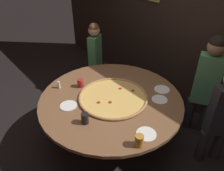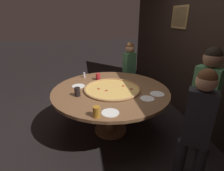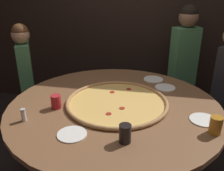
# 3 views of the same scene
# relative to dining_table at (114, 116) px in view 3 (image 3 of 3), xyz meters

# --- Properties ---
(back_wall) EXTENTS (6.40, 0.08, 2.60)m
(back_wall) POSITION_rel_dining_table_xyz_m (0.00, 1.48, 0.68)
(back_wall) COLOR black
(back_wall) RESTS_ON ground_plane
(dining_table) EXTENTS (1.75, 1.75, 0.74)m
(dining_table) POSITION_rel_dining_table_xyz_m (0.00, 0.00, 0.00)
(dining_table) COLOR brown
(dining_table) RESTS_ON ground_plane
(giant_pizza) EXTENTS (0.85, 0.85, 0.03)m
(giant_pizza) POSITION_rel_dining_table_xyz_m (0.02, 0.02, 0.13)
(giant_pizza) COLOR #EAB75B
(giant_pizza) RESTS_ON dining_table
(drink_cup_near_left) EXTENTS (0.08, 0.08, 0.12)m
(drink_cup_near_left) POSITION_rel_dining_table_xyz_m (0.16, -0.49, 0.18)
(drink_cup_near_left) COLOR black
(drink_cup_near_left) RESTS_ON dining_table
(drink_cup_near_right) EXTENTS (0.08, 0.08, 0.12)m
(drink_cup_near_right) POSITION_rel_dining_table_xyz_m (0.74, -0.28, 0.18)
(drink_cup_near_right) COLOR #BC7A23
(drink_cup_near_right) RESTS_ON dining_table
(drink_cup_front_edge) EXTENTS (0.08, 0.08, 0.11)m
(drink_cup_front_edge) POSITION_rel_dining_table_xyz_m (-0.45, -0.14, 0.17)
(drink_cup_front_edge) COLOR #B22328
(drink_cup_front_edge) RESTS_ON dining_table
(white_plate_far_back) EXTENTS (0.20, 0.20, 0.01)m
(white_plate_far_back) POSITION_rel_dining_table_xyz_m (-0.20, -0.48, 0.12)
(white_plate_far_back) COLOR white
(white_plate_far_back) RESTS_ON dining_table
(white_plate_right_side) EXTENTS (0.19, 0.19, 0.01)m
(white_plate_right_side) POSITION_rel_dining_table_xyz_m (0.41, 0.43, 0.12)
(white_plate_right_side) COLOR white
(white_plate_right_side) RESTS_ON dining_table
(white_plate_near_front) EXTENTS (0.20, 0.20, 0.01)m
(white_plate_near_front) POSITION_rel_dining_table_xyz_m (0.30, 0.62, 0.12)
(white_plate_near_front) COLOR white
(white_plate_near_front) RESTS_ON dining_table
(white_plate_left_side) EXTENTS (0.20, 0.20, 0.01)m
(white_plate_left_side) POSITION_rel_dining_table_xyz_m (0.69, -0.12, 0.12)
(white_plate_left_side) COLOR white
(white_plate_left_side) RESTS_ON dining_table
(condiment_shaker) EXTENTS (0.04, 0.04, 0.10)m
(condiment_shaker) POSITION_rel_dining_table_xyz_m (-0.60, -0.37, 0.16)
(condiment_shaker) COLOR silver
(condiment_shaker) RESTS_ON dining_table
(diner_side_right) EXTENTS (0.38, 0.29, 1.45)m
(diner_side_right) POSITION_rel_dining_table_xyz_m (0.62, 1.11, 0.19)
(diner_side_right) COLOR #232328
(diner_side_right) RESTS_ON ground_plane
(diner_centre_back) EXTENTS (0.25, 0.33, 1.27)m
(diner_centre_back) POSITION_rel_dining_table_xyz_m (-1.12, 0.60, 0.09)
(diner_centre_back) COLOR #232328
(diner_centre_back) RESTS_ON ground_plane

